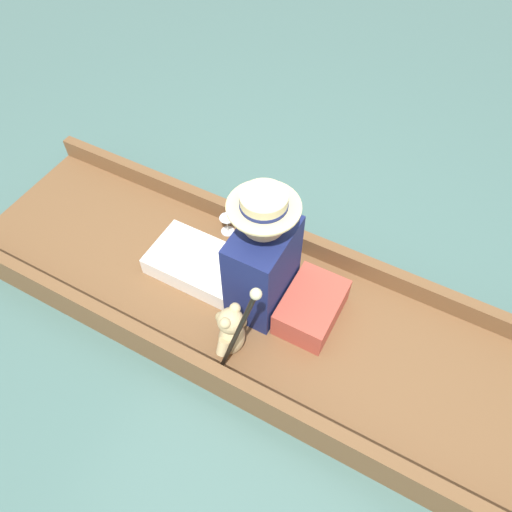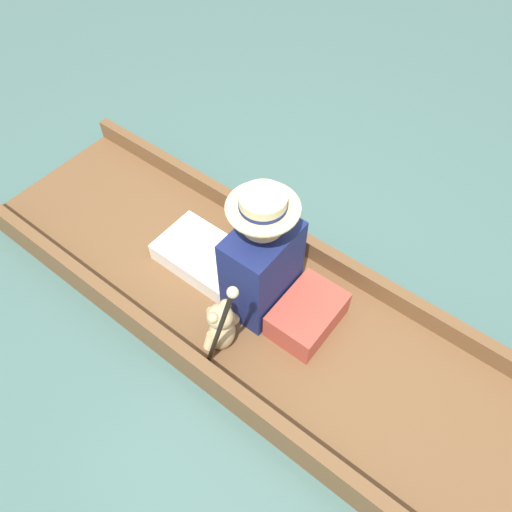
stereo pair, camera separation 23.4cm
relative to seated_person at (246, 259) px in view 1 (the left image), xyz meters
The scene contains 7 objects.
ground_plane 0.41m from the seated_person, 128.30° to the right, with size 16.00×16.00×0.00m, color #476B66.
punt_boat 0.34m from the seated_person, 128.30° to the right, with size 0.96×3.23×0.24m.
seat_cushion 0.41m from the seated_person, 86.00° to the right, with size 0.38×0.26×0.16m.
seated_person is the anchor object (origin of this frame).
teddy_bear 0.36m from the seated_person, 163.17° to the right, with size 0.24×0.14×0.34m.
wine_glass 0.47m from the seated_person, 43.94° to the left, with size 0.09×0.09×0.12m.
walking_cane 0.51m from the seated_person, 153.42° to the right, with size 0.04×0.22×0.79m.
Camera 1 is at (-1.20, -0.67, 2.33)m, focal length 35.00 mm.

